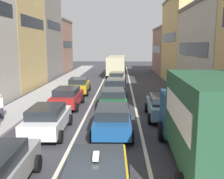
{
  "coord_description": "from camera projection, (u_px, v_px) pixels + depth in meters",
  "views": [
    {
      "loc": [
        0.62,
        -5.8,
        4.6
      ],
      "look_at": [
        0.0,
        12.0,
        1.6
      ],
      "focal_mm": 42.39,
      "sensor_mm": 36.0,
      "label": 1
    }
  ],
  "objects": [
    {
      "name": "sedan_left_lane_fourth",
      "position": [
        79.0,
        85.0,
        25.3
      ],
      "size": [
        2.23,
        4.38,
        1.49
      ],
      "rotation": [
        0.0,
        0.0,
        1.62
      ],
      "color": "#B29319",
      "rests_on": "ground"
    },
    {
      "name": "bus_mid_queue_primary",
      "position": [
        117.0,
        64.0,
        40.46
      ],
      "size": [
        2.98,
        10.55,
        2.9
      ],
      "rotation": [
        0.0,
        0.0,
        1.55
      ],
      "color": "#BFB793",
      "rests_on": "ground"
    },
    {
      "name": "lane_stripe_right",
      "position": [
        132.0,
        92.0,
        26.16
      ],
      "size": [
        0.16,
        60.0,
        0.01
      ],
      "primitive_type": "cube",
      "color": "silver",
      "rests_on": "ground"
    },
    {
      "name": "pedestrian_near_kerb",
      "position": [
        1.0,
        105.0,
        16.18
      ],
      "size": [
        0.47,
        0.34,
        1.66
      ],
      "rotation": [
        0.0,
        0.0,
        4.13
      ],
      "color": "#262D47",
      "rests_on": "ground"
    },
    {
      "name": "sedan_left_lane_third",
      "position": [
        67.0,
        97.0,
        19.63
      ],
      "size": [
        2.08,
        4.31,
        1.49
      ],
      "rotation": [
        0.0,
        0.0,
        1.57
      ],
      "color": "#A51E1E",
      "rests_on": "ground"
    },
    {
      "name": "wagon_left_lane_second",
      "position": [
        47.0,
        119.0,
        13.78
      ],
      "size": [
        2.17,
        4.35,
        1.49
      ],
      "rotation": [
        0.0,
        0.0,
        1.6
      ],
      "color": "silver",
      "rests_on": "ground"
    },
    {
      "name": "sedan_right_lane_behind_truck",
      "position": [
        163.0,
        106.0,
        16.75
      ],
      "size": [
        2.15,
        4.34,
        1.49
      ],
      "rotation": [
        0.0,
        0.0,
        1.55
      ],
      "color": "#759EB7",
      "rests_on": "ground"
    },
    {
      "name": "coupe_centre_lane_fourth",
      "position": [
        115.0,
        86.0,
        24.62
      ],
      "size": [
        2.14,
        4.34,
        1.49
      ],
      "rotation": [
        0.0,
        0.0,
        1.59
      ],
      "color": "black",
      "rests_on": "ground"
    },
    {
      "name": "building_row_right",
      "position": [
        217.0,
        43.0,
        25.61
      ],
      "size": [
        7.2,
        43.9,
        11.48
      ],
      "rotation": [
        0.0,
        0.0,
        -1.57
      ],
      "color": "#936B5B",
      "rests_on": "ground"
    },
    {
      "name": "hatchback_centre_lane_third",
      "position": [
        113.0,
        98.0,
        19.08
      ],
      "size": [
        2.21,
        4.37,
        1.49
      ],
      "rotation": [
        0.0,
        0.0,
        1.61
      ],
      "color": "#19592D",
      "rests_on": "ground"
    },
    {
      "name": "removalist_box_truck",
      "position": [
        206.0,
        118.0,
        9.58
      ],
      "size": [
        2.93,
        7.78,
        3.58
      ],
      "rotation": [
        0.0,
        0.0,
        1.53
      ],
      "color": "navy",
      "rests_on": "ground"
    },
    {
      "name": "lane_stripe_left",
      "position": [
        98.0,
        92.0,
        26.27
      ],
      "size": [
        0.16,
        60.0,
        0.01
      ],
      "primitive_type": "cube",
      "color": "silver",
      "rests_on": "ground"
    },
    {
      "name": "sedan_centre_lane_fifth",
      "position": [
        117.0,
        78.0,
        30.92
      ],
      "size": [
        2.19,
        4.36,
        1.49
      ],
      "rotation": [
        0.0,
        0.0,
        1.53
      ],
      "color": "beige",
      "rests_on": "ground"
    },
    {
      "name": "sedan_centre_lane_second",
      "position": [
        112.0,
        119.0,
        13.75
      ],
      "size": [
        2.12,
        4.33,
        1.49
      ],
      "rotation": [
        0.0,
        0.0,
        1.59
      ],
      "color": "#194C8C",
      "rests_on": "ground"
    },
    {
      "name": "sidewalk_left",
      "position": [
        48.0,
        91.0,
        26.44
      ],
      "size": [
        2.6,
        64.0,
        0.14
      ],
      "primitive_type": "cube",
      "color": "#9F9F9F",
      "rests_on": "ground"
    }
  ]
}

